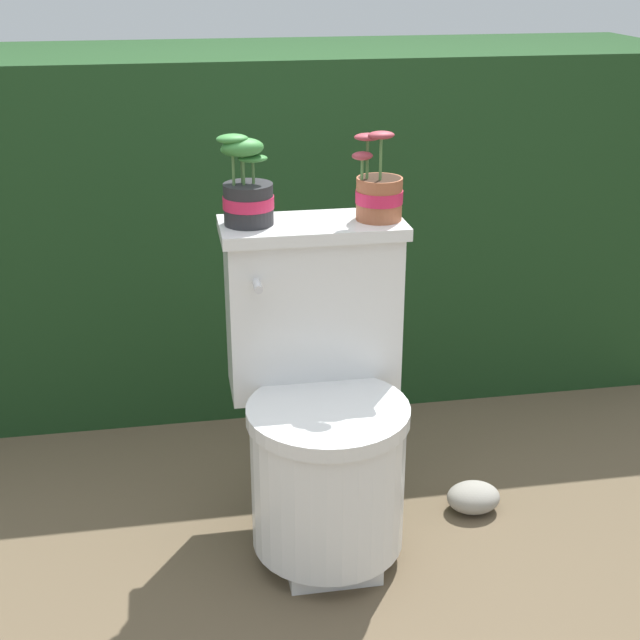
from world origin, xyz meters
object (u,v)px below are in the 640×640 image
object	(u,v)px
toilet	(322,411)
potted_plant_midleft	(379,193)
garden_stone	(473,497)
potted_plant_left	(247,189)

from	to	relation	value
toilet	potted_plant_midleft	world-z (taller)	potted_plant_midleft
potted_plant_midleft	garden_stone	world-z (taller)	potted_plant_midleft
toilet	potted_plant_left	xyz separation A→B (m)	(-0.16, 0.14, 0.53)
toilet	garden_stone	bearing A→B (deg)	5.04
toilet	potted_plant_midleft	xyz separation A→B (m)	(0.16, 0.13, 0.51)
potted_plant_left	potted_plant_midleft	distance (m)	0.32
potted_plant_left	garden_stone	distance (m)	1.05
potted_plant_left	garden_stone	bearing A→B (deg)	-10.38
potted_plant_left	garden_stone	xyz separation A→B (m)	(0.58, -0.11, -0.86)
potted_plant_midleft	garden_stone	xyz separation A→B (m)	(0.27, -0.09, -0.84)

